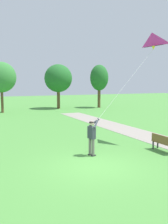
# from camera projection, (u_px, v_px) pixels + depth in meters

# --- Properties ---
(ground_plane) EXTENTS (120.00, 120.00, 0.00)m
(ground_plane) POSITION_uv_depth(u_px,v_px,m) (95.00, 166.00, 10.50)
(ground_plane) COLOR #4C8E3D
(walkway_path) EXTENTS (2.63, 32.02, 0.02)m
(walkway_path) POSITION_uv_depth(u_px,v_px,m) (167.00, 142.00, 14.83)
(walkway_path) COLOR gray
(walkway_path) RESTS_ON ground
(person_kite_flyer) EXTENTS (0.63, 0.51, 1.83)m
(person_kite_flyer) POSITION_uv_depth(u_px,v_px,m) (92.00, 135.00, 11.97)
(person_kite_flyer) COLOR #232328
(person_kite_flyer) RESTS_ON ground
(flying_kite) EXTENTS (4.31, 1.61, 4.69)m
(flying_kite) POSITION_uv_depth(u_px,v_px,m) (152.00, 41.00, 14.06)
(flying_kite) COLOR #E02D9E
(park_bench_near_walkway) EXTENTS (0.45, 1.50, 0.88)m
(park_bench_near_walkway) POSITION_uv_depth(u_px,v_px,m) (163.00, 142.00, 12.72)
(park_bench_near_walkway) COLOR brown
(park_bench_near_walkway) RESTS_ON ground
(tree_treeline_right) EXTENTS (2.60, 2.82, 6.24)m
(tree_treeline_right) POSITION_uv_depth(u_px,v_px,m) (99.00, 78.00, 35.55)
(tree_treeline_right) COLOR brown
(tree_treeline_right) RESTS_ON ground
(tree_treeline_center) EXTENTS (3.53, 2.94, 6.11)m
(tree_treeline_center) POSITION_uv_depth(u_px,v_px,m) (1.00, 77.00, 29.20)
(tree_treeline_center) COLOR brown
(tree_treeline_center) RESTS_ON ground
(tree_behind_path) EXTENTS (3.84, 4.04, 6.20)m
(tree_behind_path) POSITION_uv_depth(u_px,v_px,m) (58.00, 78.00, 34.24)
(tree_behind_path) COLOR brown
(tree_behind_path) RESTS_ON ground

